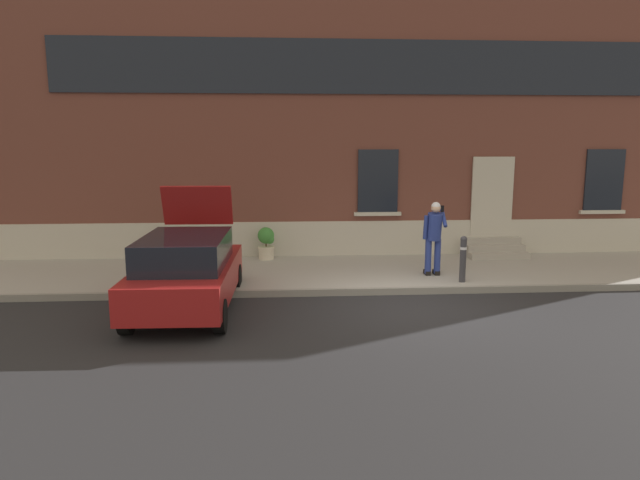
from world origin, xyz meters
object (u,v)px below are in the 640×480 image
object	(u,v)px
bollard_near_person	(463,257)
planter_cream	(266,242)
planter_charcoal	(175,245)
hatchback_car_red	(187,270)
person_on_phone	(434,234)

from	to	relation	value
bollard_near_person	planter_cream	distance (m)	5.27
bollard_near_person	planter_charcoal	world-z (taller)	bollard_near_person
planter_charcoal	planter_cream	size ratio (longest dim) A/B	1.00
hatchback_car_red	planter_charcoal	world-z (taller)	hatchback_car_red
hatchback_car_red	person_on_phone	bearing A→B (deg)	19.96
hatchback_car_red	planter_charcoal	bearing A→B (deg)	103.31
person_on_phone	planter_charcoal	bearing A→B (deg)	151.07
hatchback_car_red	planter_cream	distance (m)	4.38
planter_cream	hatchback_car_red	bearing A→B (deg)	-109.12
hatchback_car_red	person_on_phone	distance (m)	5.73
planter_charcoal	hatchback_car_red	bearing A→B (deg)	-76.69
hatchback_car_red	person_on_phone	xyz separation A→B (m)	(5.38, 1.95, 0.35)
bollard_near_person	hatchback_car_red	bearing A→B (deg)	-167.58
hatchback_car_red	person_on_phone	world-z (taller)	hatchback_car_red
person_on_phone	planter_cream	world-z (taller)	person_on_phone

